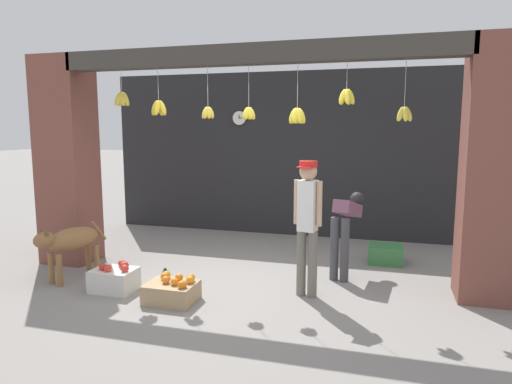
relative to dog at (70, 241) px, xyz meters
name	(u,v)px	position (x,y,z in m)	size (l,w,h in m)	color
ground_plane	(247,284)	(2.24, 0.46, -0.52)	(60.00, 60.00, 0.00)	gray
shop_back_wall	(293,155)	(2.24, 3.32, 0.96)	(6.94, 0.12, 2.96)	#232326
shop_pillar_left	(67,161)	(-0.58, 0.76, 0.96)	(0.70, 0.60, 2.96)	brown
shop_pillar_right	(496,172)	(5.06, 0.76, 0.96)	(0.70, 0.60, 2.96)	brown
storefront_awning	(248,60)	(2.23, 0.59, 2.26)	(5.04, 0.31, 0.96)	#3D3833
dog	(70,241)	(0.00, 0.00, 0.00)	(0.50, 1.03, 0.75)	olive
shopkeeper	(308,218)	(3.03, 0.28, 0.41)	(0.34, 0.28, 1.60)	#6B665B
worker_stooping	(346,223)	(3.40, 1.16, 0.20)	(0.39, 0.82, 1.08)	#424247
fruit_crate_oranges	(172,291)	(1.60, -0.33, -0.39)	(0.56, 0.44, 0.31)	tan
fruit_crate_apples	(114,279)	(0.76, -0.19, -0.37)	(0.51, 0.39, 0.36)	silver
produce_box_green	(386,254)	(3.92, 1.91, -0.39)	(0.48, 0.43, 0.26)	#387A42
water_bottle	(165,278)	(1.28, 0.12, -0.41)	(0.07, 0.07, 0.23)	#38934C
wall_clock	(239,118)	(1.25, 3.25, 1.62)	(0.27, 0.03, 0.27)	black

